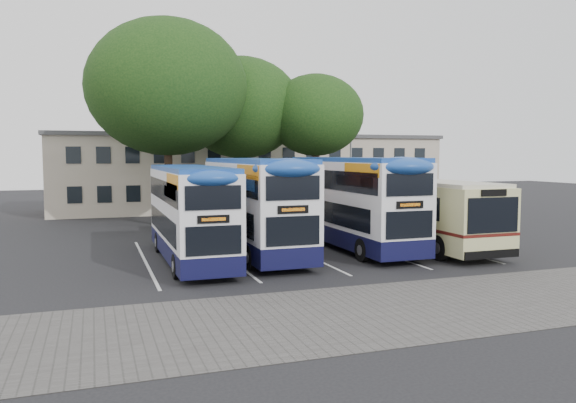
{
  "coord_description": "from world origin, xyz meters",
  "views": [
    {
      "loc": [
        -12.76,
        -19.16,
        4.5
      ],
      "look_at": [
        -4.34,
        5.0,
        2.38
      ],
      "focal_mm": 35.0,
      "sensor_mm": 36.0,
      "label": 1
    }
  ],
  "objects_px": {
    "tree_right": "(316,115)",
    "bus_dd_left": "(190,209)",
    "bus_dd_mid": "(254,202)",
    "tree_left": "(167,88)",
    "tree_mid": "(242,108)",
    "bus_single": "(417,208)",
    "lamp_post": "(351,147)",
    "bus_dd_right": "(352,198)"
  },
  "relations": [
    {
      "from": "tree_right",
      "to": "bus_dd_left",
      "type": "height_order",
      "value": "tree_right"
    },
    {
      "from": "tree_right",
      "to": "bus_dd_mid",
      "type": "distance_m",
      "value": 14.62
    },
    {
      "from": "tree_left",
      "to": "tree_mid",
      "type": "distance_m",
      "value": 6.05
    },
    {
      "from": "tree_left",
      "to": "bus_dd_mid",
      "type": "bearing_deg",
      "value": -77.64
    },
    {
      "from": "bus_dd_left",
      "to": "bus_single",
      "type": "distance_m",
      "value": 11.35
    },
    {
      "from": "lamp_post",
      "to": "tree_mid",
      "type": "xyz_separation_m",
      "value": [
        -8.89,
        -1.06,
        2.67
      ]
    },
    {
      "from": "tree_mid",
      "to": "tree_right",
      "type": "relative_size",
      "value": 1.12
    },
    {
      "from": "bus_dd_mid",
      "to": "bus_single",
      "type": "distance_m",
      "value": 8.3
    },
    {
      "from": "tree_right",
      "to": "bus_dd_left",
      "type": "relative_size",
      "value": 1.04
    },
    {
      "from": "bus_dd_mid",
      "to": "bus_dd_right",
      "type": "xyz_separation_m",
      "value": [
        4.94,
        0.12,
        0.02
      ]
    },
    {
      "from": "tree_right",
      "to": "bus_dd_mid",
      "type": "relative_size",
      "value": 0.96
    },
    {
      "from": "tree_left",
      "to": "bus_dd_left",
      "type": "xyz_separation_m",
      "value": [
        -0.64,
        -11.94,
        -6.43
      ]
    },
    {
      "from": "tree_left",
      "to": "tree_right",
      "type": "xyz_separation_m",
      "value": [
        10.06,
        0.48,
        -1.44
      ]
    },
    {
      "from": "tree_left",
      "to": "bus_dd_left",
      "type": "relative_size",
      "value": 1.33
    },
    {
      "from": "tree_right",
      "to": "tree_mid",
      "type": "bearing_deg",
      "value": 155.59
    },
    {
      "from": "bus_dd_right",
      "to": "bus_single",
      "type": "distance_m",
      "value": 3.42
    },
    {
      "from": "lamp_post",
      "to": "bus_dd_mid",
      "type": "xyz_separation_m",
      "value": [
        -11.87,
        -14.68,
        -2.69
      ]
    },
    {
      "from": "tree_right",
      "to": "bus_dd_right",
      "type": "height_order",
      "value": "tree_right"
    },
    {
      "from": "tree_right",
      "to": "bus_dd_mid",
      "type": "height_order",
      "value": "tree_right"
    },
    {
      "from": "tree_left",
      "to": "tree_mid",
      "type": "relative_size",
      "value": 1.14
    },
    {
      "from": "lamp_post",
      "to": "bus_dd_left",
      "type": "bearing_deg",
      "value": -133.74
    },
    {
      "from": "tree_mid",
      "to": "bus_dd_mid",
      "type": "relative_size",
      "value": 1.08
    },
    {
      "from": "bus_dd_left",
      "to": "bus_dd_mid",
      "type": "xyz_separation_m",
      "value": [
        3.06,
        0.91,
        0.17
      ]
    },
    {
      "from": "tree_left",
      "to": "tree_right",
      "type": "relative_size",
      "value": 1.28
    },
    {
      "from": "tree_mid",
      "to": "bus_dd_mid",
      "type": "bearing_deg",
      "value": -102.32
    },
    {
      "from": "bus_dd_left",
      "to": "bus_single",
      "type": "bearing_deg",
      "value": 2.69
    },
    {
      "from": "tree_right",
      "to": "lamp_post",
      "type": "bearing_deg",
      "value": 37.0
    },
    {
      "from": "lamp_post",
      "to": "bus_dd_mid",
      "type": "relative_size",
      "value": 0.87
    },
    {
      "from": "bus_dd_mid",
      "to": "bus_dd_right",
      "type": "relative_size",
      "value": 0.99
    },
    {
      "from": "tree_right",
      "to": "bus_dd_right",
      "type": "xyz_separation_m",
      "value": [
        -2.71,
        -11.38,
        -4.79
      ]
    },
    {
      "from": "lamp_post",
      "to": "bus_dd_right",
      "type": "relative_size",
      "value": 0.86
    },
    {
      "from": "bus_dd_left",
      "to": "bus_dd_mid",
      "type": "distance_m",
      "value": 3.2
    },
    {
      "from": "tree_mid",
      "to": "bus_dd_left",
      "type": "xyz_separation_m",
      "value": [
        -6.03,
        -14.53,
        -5.53
      ]
    },
    {
      "from": "bus_dd_right",
      "to": "tree_left",
      "type": "bearing_deg",
      "value": 124.0
    },
    {
      "from": "lamp_post",
      "to": "tree_mid",
      "type": "relative_size",
      "value": 0.8
    },
    {
      "from": "tree_mid",
      "to": "tree_left",
      "type": "bearing_deg",
      "value": -154.28
    },
    {
      "from": "tree_mid",
      "to": "bus_dd_left",
      "type": "distance_m",
      "value": 16.68
    },
    {
      "from": "tree_mid",
      "to": "bus_dd_right",
      "type": "height_order",
      "value": "tree_mid"
    },
    {
      "from": "bus_dd_left",
      "to": "bus_dd_right",
      "type": "relative_size",
      "value": 0.92
    },
    {
      "from": "bus_dd_mid",
      "to": "bus_dd_left",
      "type": "bearing_deg",
      "value": -163.36
    },
    {
      "from": "bus_dd_right",
      "to": "bus_dd_left",
      "type": "bearing_deg",
      "value": -172.62
    },
    {
      "from": "tree_mid",
      "to": "bus_dd_right",
      "type": "relative_size",
      "value": 1.07
    }
  ]
}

